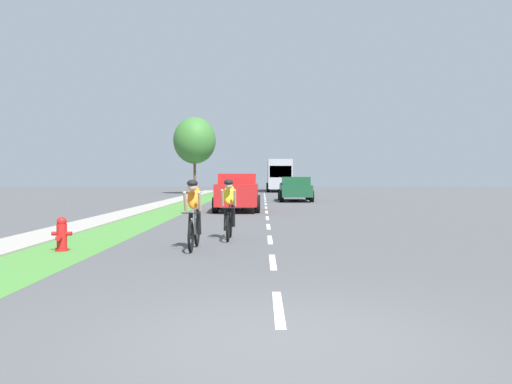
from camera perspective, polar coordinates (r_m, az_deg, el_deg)
name	(u,v)px	position (r m, az deg, el deg)	size (l,w,h in m)	color
ground_plane	(266,210)	(25.18, 1.16, -2.05)	(120.00, 120.00, 0.00)	#4C4C4F
grass_verge	(172,210)	(25.56, -9.28, -2.00)	(1.82, 70.00, 0.01)	#478438
sidewalk_concrete	(139,210)	(25.89, -12.80, -1.97)	(1.41, 70.00, 0.10)	#9E998E
lane_markings_center	(266,206)	(29.17, 1.10, -1.53)	(0.12, 54.30, 0.01)	white
fire_hydrant_red	(62,234)	(12.15, -20.74, -4.42)	(0.44, 0.38, 0.76)	red
cyclist_lead	(194,214)	(11.69, -6.91, -2.39)	(0.42, 1.72, 1.58)	black
cyclist_trailing	(229,209)	(13.47, -2.99, -1.85)	(0.42, 1.72, 1.58)	black
suv_red	(238,191)	(24.74, -2.03, 0.08)	(2.15, 4.70, 1.79)	red
pickup_dark_green	(295,189)	(34.85, 4.37, 0.35)	(2.22, 5.10, 1.64)	#194C2D
sedan_blue	(244,186)	(46.66, -1.34, 0.62)	(1.98, 4.30, 1.52)	#23389E
bus_silver	(279,174)	(58.57, 2.54, 2.02)	(2.78, 11.60, 3.48)	#A5A8AD
street_tree_far	(195,141)	(50.06, -6.82, 5.69)	(4.08, 4.08, 7.39)	brown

